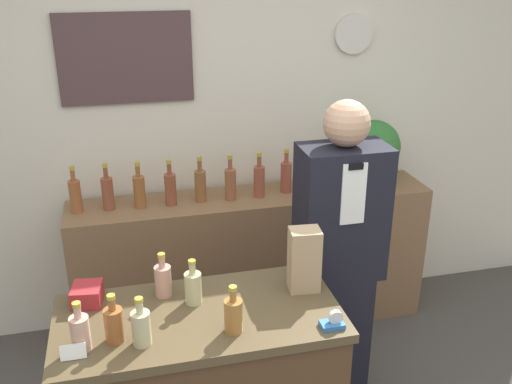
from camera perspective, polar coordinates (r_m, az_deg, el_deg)
back_wall at (r=3.52m, az=-4.48°, el=7.67°), size 5.20×0.09×2.70m
back_shelf at (r=3.66m, az=-0.31°, el=-6.92°), size 2.21×0.39×0.90m
shopkeeper at (r=2.91m, az=8.20°, el=-7.03°), size 0.42×0.26×1.66m
potted_plant at (r=3.66m, az=11.67°, el=4.22°), size 0.33×0.33×0.41m
paper_bag at (r=2.42m, az=4.85°, el=-6.76°), size 0.14×0.11×0.28m
tape_dispenser at (r=2.26m, az=7.72°, el=-12.77°), size 0.09×0.06×0.07m
price_card_left at (r=2.19m, az=-17.82°, el=-14.98°), size 0.09×0.02×0.06m
gift_box at (r=2.47m, az=-16.52°, el=-9.80°), size 0.13×0.14×0.08m
counter_bottle_0 at (r=2.20m, az=-17.17°, el=-13.22°), size 0.07×0.07×0.20m
counter_bottle_1 at (r=2.21m, az=-14.02°, el=-12.66°), size 0.07×0.07×0.20m
counter_bottle_2 at (r=2.17m, az=-11.41°, el=-13.08°), size 0.07×0.07×0.20m
counter_bottle_3 at (r=2.43m, az=-9.28°, el=-8.65°), size 0.07×0.07×0.20m
counter_bottle_4 at (r=2.37m, az=-6.31°, el=-9.40°), size 0.07×0.07×0.20m
counter_bottle_5 at (r=2.19m, az=-2.28°, el=-12.15°), size 0.07×0.07×0.20m
shelf_bottle_0 at (r=3.36m, az=-17.62°, el=-0.30°), size 0.07×0.07×0.28m
shelf_bottle_1 at (r=3.35m, az=-14.62°, el=-0.02°), size 0.07×0.07×0.28m
shelf_bottle_2 at (r=3.33m, az=-11.59°, el=0.14°), size 0.07×0.07×0.28m
shelf_bottle_3 at (r=3.34m, az=-8.56°, el=0.38°), size 0.07×0.07×0.28m
shelf_bottle_4 at (r=3.37m, az=-5.59°, el=0.74°), size 0.07×0.07×0.28m
shelf_bottle_5 at (r=3.38m, az=-2.58°, el=0.90°), size 0.07×0.07×0.28m
shelf_bottle_6 at (r=3.42m, az=0.31°, el=1.19°), size 0.07×0.07×0.28m
shelf_bottle_7 at (r=3.49m, az=3.02°, el=1.61°), size 0.07×0.07×0.28m
shelf_bottle_8 at (r=3.51m, az=5.95°, el=1.66°), size 0.07×0.07×0.28m
shelf_bottle_9 at (r=3.59m, az=8.52°, el=1.99°), size 0.07×0.07×0.28m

